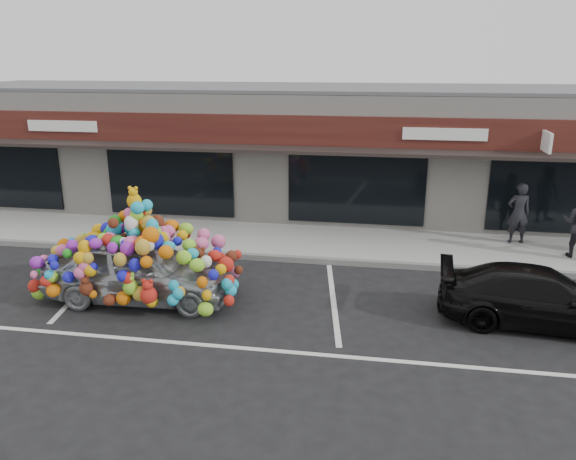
# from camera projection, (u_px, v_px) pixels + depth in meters

# --- Properties ---
(ground) EXTENTS (90.00, 90.00, 0.00)m
(ground) POSITION_uv_depth(u_px,v_px,m) (212.00, 295.00, 13.01)
(ground) COLOR black
(ground) RESTS_ON ground
(shop_building) EXTENTS (24.00, 7.20, 4.31)m
(shop_building) POSITION_uv_depth(u_px,v_px,m) (278.00, 147.00, 20.33)
(shop_building) COLOR silver
(shop_building) RESTS_ON ground
(sidewalk) EXTENTS (26.00, 3.00, 0.15)m
(sidewalk) POSITION_uv_depth(u_px,v_px,m) (251.00, 239.00, 16.76)
(sidewalk) COLOR #9C9C97
(sidewalk) RESTS_ON ground
(kerb) EXTENTS (26.00, 0.18, 0.16)m
(kerb) POSITION_uv_depth(u_px,v_px,m) (239.00, 256.00, 15.35)
(kerb) COLOR slate
(kerb) RESTS_ON ground
(parking_stripe_left) EXTENTS (0.73, 4.37, 0.01)m
(parking_stripe_left) POSITION_uv_depth(u_px,v_px,m) (88.00, 283.00, 13.71)
(parking_stripe_left) COLOR silver
(parking_stripe_left) RESTS_ON ground
(parking_stripe_mid) EXTENTS (0.73, 4.37, 0.01)m
(parking_stripe_mid) POSITION_uv_depth(u_px,v_px,m) (333.00, 300.00, 12.76)
(parking_stripe_mid) COLOR silver
(parking_stripe_mid) RESTS_ON ground
(lane_line) EXTENTS (14.00, 0.12, 0.01)m
(lane_line) POSITION_uv_depth(u_px,v_px,m) (279.00, 351.00, 10.53)
(lane_line) COLOR silver
(lane_line) RESTS_ON ground
(toy_car) EXTENTS (3.07, 4.57, 2.63)m
(toy_car) POSITION_uv_depth(u_px,v_px,m) (140.00, 262.00, 12.54)
(toy_car) COLOR silver
(toy_car) RESTS_ON ground
(black_sedan) EXTENTS (2.01, 4.20, 1.18)m
(black_sedan) POSITION_uv_depth(u_px,v_px,m) (541.00, 298.00, 11.44)
(black_sedan) COLOR black
(black_sedan) RESTS_ON ground
(pedestrian_a) EXTENTS (0.68, 0.48, 1.76)m
(pedestrian_a) POSITION_uv_depth(u_px,v_px,m) (518.00, 213.00, 15.98)
(pedestrian_a) COLOR #232228
(pedestrian_a) RESTS_ON sidewalk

